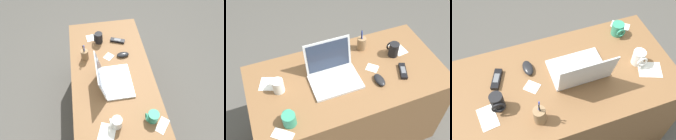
{
  "view_description": "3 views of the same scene",
  "coord_description": "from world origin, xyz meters",
  "views": [
    {
      "loc": [
        -1.03,
        0.16,
        2.15
      ],
      "look_at": [
        -0.01,
        0.0,
        0.79
      ],
      "focal_mm": 32.55,
      "sensor_mm": 36.0,
      "label": 1
    },
    {
      "loc": [
        -0.49,
        -1.08,
        2.08
      ],
      "look_at": [
        -0.07,
        0.01,
        0.8
      ],
      "focal_mm": 41.4,
      "sensor_mm": 36.0,
      "label": 2
    },
    {
      "loc": [
        0.29,
        0.84,
        1.99
      ],
      "look_at": [
        -0.01,
        -0.02,
        0.78
      ],
      "focal_mm": 41.5,
      "sensor_mm": 36.0,
      "label": 3
    }
  ],
  "objects": [
    {
      "name": "pen_holder",
      "position": [
        0.2,
        0.22,
        0.78
      ],
      "size": [
        0.07,
        0.07,
        0.18
      ],
      "color": "olive",
      "rests_on": "desk"
    },
    {
      "name": "coffee_mug_white",
      "position": [
        0.39,
        0.07,
        0.78
      ],
      "size": [
        0.08,
        0.08,
        0.11
      ],
      "color": "black",
      "rests_on": "desk"
    },
    {
      "name": "paper_note_left",
      "position": [
        0.47,
        0.11,
        0.73
      ],
      "size": [
        0.11,
        0.16,
        0.0
      ],
      "primitive_type": "cube",
      "rotation": [
        0.0,
        0.0,
        0.13
      ],
      "color": "white",
      "rests_on": "desk"
    },
    {
      "name": "laptop",
      "position": [
        -0.1,
        0.01,
        0.78
      ],
      "size": [
        0.34,
        0.29,
        0.25
      ],
      "color": "silver",
      "rests_on": "desk"
    },
    {
      "name": "paper_note_right",
      "position": [
        -0.52,
        0.12,
        0.73
      ],
      "size": [
        0.17,
        0.16,
        0.0
      ],
      "primitive_type": "cube",
      "rotation": [
        0.0,
        0.0,
        -0.37
      ],
      "color": "white",
      "rests_on": "desk"
    },
    {
      "name": "coffee_mug_spare",
      "position": [
        -0.47,
        -0.23,
        0.77
      ],
      "size": [
        0.08,
        0.09,
        0.09
      ],
      "color": "#338C6B",
      "rests_on": "desk"
    },
    {
      "name": "cordless_phone",
      "position": [
        0.37,
        -0.11,
        0.74
      ],
      "size": [
        0.09,
        0.15,
        0.03
      ],
      "color": "black",
      "rests_on": "desk"
    },
    {
      "name": "paper_note_near_laptop",
      "position": [
        0.19,
        -0.0,
        0.73
      ],
      "size": [
        0.11,
        0.11,
        0.0
      ],
      "primitive_type": "cube",
      "rotation": [
        0.0,
        0.0,
        -0.78
      ],
      "color": "white",
      "rests_on": "desk"
    },
    {
      "name": "desk",
      "position": [
        0.0,
        0.0,
        0.36
      ],
      "size": [
        1.38,
        0.7,
        0.73
      ],
      "primitive_type": "cube",
      "color": "brown",
      "rests_on": "ground"
    },
    {
      "name": "coffee_mug_tall",
      "position": [
        -0.47,
        0.04,
        0.78
      ],
      "size": [
        0.08,
        0.09,
        0.1
      ],
      "color": "white",
      "rests_on": "desk"
    },
    {
      "name": "computer_mouse",
      "position": [
        0.18,
        -0.13,
        0.75
      ],
      "size": [
        0.06,
        0.12,
        0.03
      ],
      "primitive_type": "ellipsoid",
      "rotation": [
        0.0,
        0.0,
        0.03
      ],
      "color": "black",
      "rests_on": "desk"
    },
    {
      "name": "paper_note_front",
      "position": [
        -0.53,
        -0.29,
        0.73
      ],
      "size": [
        0.14,
        0.13,
        0.0
      ],
      "primitive_type": "cube",
      "rotation": [
        0.0,
        0.0,
        -0.7
      ],
      "color": "white",
      "rests_on": "desk"
    },
    {
      "name": "ground_plane",
      "position": [
        0.0,
        0.0,
        0.0
      ],
      "size": [
        6.0,
        6.0,
        0.0
      ],
      "primitive_type": "plane",
      "color": "#4C4944"
    }
  ]
}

